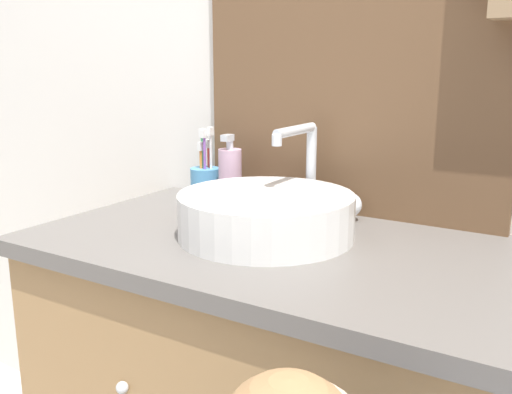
% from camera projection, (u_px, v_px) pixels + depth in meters
% --- Properties ---
extents(wall_back, '(3.20, 0.18, 2.50)m').
position_uv_depth(wall_back, '(404.00, 31.00, 1.26)').
color(wall_back, silver).
rests_on(wall_back, ground_plane).
extents(sink_basin, '(0.37, 0.42, 0.22)m').
position_uv_depth(sink_basin, '(268.00, 213.00, 1.19)').
color(sink_basin, white).
rests_on(sink_basin, vanity_counter).
extents(toothbrush_holder, '(0.08, 0.08, 0.19)m').
position_uv_depth(toothbrush_holder, '(205.00, 181.00, 1.51)').
color(toothbrush_holder, '#4C93C6').
rests_on(toothbrush_holder, vanity_counter).
extents(soap_dispenser, '(0.06, 0.06, 0.18)m').
position_uv_depth(soap_dispenser, '(230.00, 176.00, 1.44)').
color(soap_dispenser, '#CCA3BC').
rests_on(soap_dispenser, vanity_counter).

